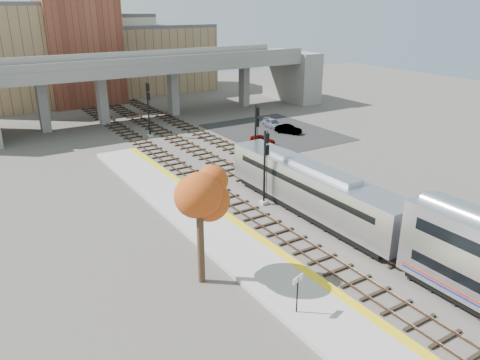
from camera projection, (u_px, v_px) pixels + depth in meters
ground at (346, 243)px, 34.06m from camera, size 160.00×160.00×0.00m
platform at (265, 269)px, 30.38m from camera, size 4.50×60.00×0.35m
yellow_strip at (288, 258)px, 31.26m from camera, size 0.70×60.00×0.01m
tracks at (260, 186)px, 44.39m from camera, size 10.70×95.00×0.25m
overpass at (160, 78)px, 70.06m from camera, size 54.00×12.00×9.50m
buildings_far at (93, 53)px, 84.57m from camera, size 43.00×21.00×20.60m
parking_lot at (275, 132)px, 63.19m from camera, size 14.00×18.00×0.04m
locomotive at (312, 188)px, 37.91m from camera, size 3.02×19.05×4.10m
signal_mast_near at (265, 170)px, 39.43m from camera, size 0.60×0.64×6.53m
signal_mast_mid at (256, 140)px, 47.28m from camera, size 0.60×0.64×6.91m
signal_mast_far at (149, 110)px, 59.80m from camera, size 0.60×0.64×7.03m
station_sign at (298, 287)px, 25.28m from camera, size 0.87×0.31×2.27m
tree at (199, 200)px, 27.37m from camera, size 3.60×3.60×7.47m
car_a at (263, 140)px, 57.69m from camera, size 2.33×3.44×1.09m
car_b at (288, 129)px, 62.29m from camera, size 2.80×3.66×1.16m
car_c at (273, 123)px, 65.32m from camera, size 1.89×3.99×1.12m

